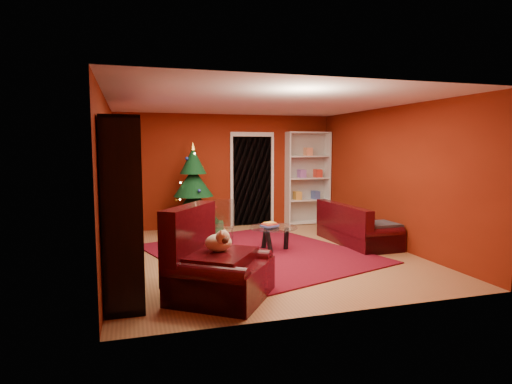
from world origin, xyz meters
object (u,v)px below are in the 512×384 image
object	(u,v)px
christmas_tree	(193,189)
acrylic_chair	(223,226)
media_unit	(123,202)
white_bookshelf	(308,178)
gift_box_green	(217,227)
armchair	(221,262)
sofa	(358,223)
gift_box_red	(182,226)
gift_box_teal	(181,233)
coffee_table	(273,239)
dog	(218,243)
rug	(258,253)

from	to	relation	value
christmas_tree	acrylic_chair	xyz separation A→B (m)	(0.33, -1.44, -0.56)
media_unit	white_bookshelf	bearing A→B (deg)	38.15
gift_box_green	armchair	distance (m)	4.01
white_bookshelf	sofa	world-z (taller)	white_bookshelf
gift_box_red	armchair	bearing A→B (deg)	-90.74
gift_box_green	white_bookshelf	xyz separation A→B (m)	(2.35, 0.55, 0.97)
christmas_tree	gift_box_teal	bearing A→B (deg)	-120.22
armchair	coffee_table	world-z (taller)	armchair
acrylic_chair	gift_box_green	bearing A→B (deg)	100.11
gift_box_red	christmas_tree	bearing A→B (deg)	-64.68
dog	sofa	size ratio (longest dim) A/B	0.22
armchair	acrylic_chair	size ratio (longest dim) A/B	1.48
gift_box_teal	gift_box_red	world-z (taller)	gift_box_teal
white_bookshelf	armchair	world-z (taller)	white_bookshelf
gift_box_red	white_bookshelf	xyz separation A→B (m)	(3.03, -0.02, 1.00)
coffee_table	gift_box_teal	bearing A→B (deg)	137.54
media_unit	armchair	bearing A→B (deg)	-44.95
rug	dog	world-z (taller)	dog
christmas_tree	coffee_table	distance (m)	2.39
sofa	christmas_tree	bearing A→B (deg)	55.57
white_bookshelf	armchair	bearing A→B (deg)	-124.01
christmas_tree	sofa	size ratio (longest dim) A/B	1.08
gift_box_red	armchair	world-z (taller)	armchair
sofa	armchair	bearing A→B (deg)	123.13
white_bookshelf	coffee_table	size ratio (longest dim) A/B	2.64
rug	christmas_tree	size ratio (longest dim) A/B	1.85
white_bookshelf	coffee_table	distance (m)	3.06
rug	gift_box_green	bearing A→B (deg)	99.74
coffee_table	acrylic_chair	world-z (taller)	acrylic_chair
media_unit	christmas_tree	distance (m)	3.26
armchair	sofa	bearing A→B (deg)	-19.55
gift_box_green	acrylic_chair	size ratio (longest dim) A/B	0.33
christmas_tree	acrylic_chair	distance (m)	1.58
gift_box_green	gift_box_red	distance (m)	0.89
rug	dog	xyz separation A→B (m)	(-1.09, -1.90, 0.67)
coffee_table	gift_box_red	bearing A→B (deg)	119.05
rug	gift_box_green	world-z (taller)	gift_box_green
media_unit	coffee_table	xyz separation A→B (m)	(2.53, 0.97, -0.87)
gift_box_green	gift_box_red	xyz separation A→B (m)	(-0.68, 0.57, -0.03)
christmas_tree	dog	xyz separation A→B (m)	(-0.28, -3.99, -0.28)
dog	gift_box_teal	bearing A→B (deg)	36.79
white_bookshelf	sofa	distance (m)	2.38
christmas_tree	coffee_table	world-z (taller)	christmas_tree
christmas_tree	gift_box_red	xyz separation A→B (m)	(-0.21, 0.44, -0.86)
media_unit	gift_box_red	world-z (taller)	media_unit
coffee_table	rug	bearing A→B (deg)	-159.59
gift_box_red	acrylic_chair	bearing A→B (deg)	-73.97
armchair	dog	distance (m)	0.24
media_unit	sofa	size ratio (longest dim) A/B	1.57
white_bookshelf	coffee_table	xyz separation A→B (m)	(-1.69, -2.39, -0.88)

